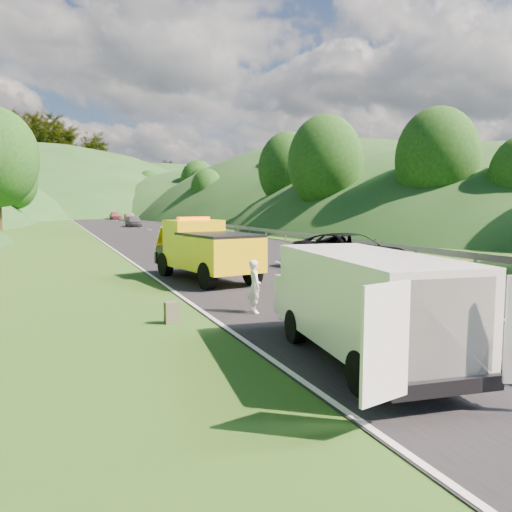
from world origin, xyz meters
name	(u,v)px	position (x,y,z in m)	size (l,w,h in m)	color
ground	(342,308)	(0.00, 0.00, 0.00)	(320.00, 320.00, 0.00)	#38661E
road_surface	(160,232)	(3.00, 40.00, 0.01)	(14.00, 200.00, 0.02)	black
guardrail	(195,226)	(10.30, 52.50, 0.00)	(0.06, 140.00, 1.52)	gray
tree_line_right	(261,223)	(23.00, 60.00, 0.00)	(14.00, 140.00, 14.00)	#295A1A
hills_backdrop	(103,214)	(6.50, 134.70, 0.00)	(201.00, 288.60, 44.00)	#2D5B23
tow_truck	(206,250)	(-2.12, 6.59, 1.21)	(3.02, 6.02, 2.47)	black
white_van	(364,300)	(-2.29, -4.32, 1.18)	(3.24, 6.12, 2.08)	black
woman	(255,313)	(-2.61, 0.34, 0.00)	(0.53, 0.39, 1.46)	white
child	(320,322)	(-1.45, -1.23, 0.00)	(0.51, 0.40, 1.05)	tan
worker	(460,376)	(-1.20, -5.70, 0.00)	(1.25, 0.72, 1.94)	black
suitcase	(171,313)	(-5.00, 0.05, 0.28)	(0.34, 0.19, 0.55)	#555340
passing_suv	(349,272)	(4.50, 6.56, 0.00)	(2.78, 6.03, 1.68)	black
dist_car_a	(134,227)	(2.46, 54.28, 0.00)	(1.78, 4.42, 1.50)	#4C4A4F
dist_car_b	(130,221)	(5.30, 77.16, 0.00)	(1.41, 4.06, 1.34)	brown
dist_car_c	(116,219)	(4.07, 86.49, 0.00)	(2.00, 4.91, 1.43)	#914948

